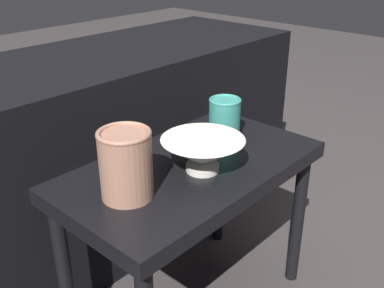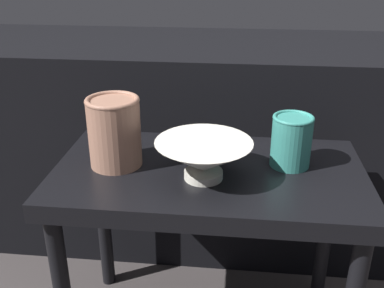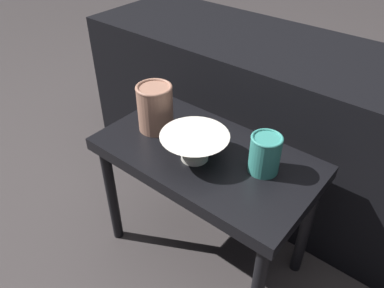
{
  "view_description": "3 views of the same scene",
  "coord_description": "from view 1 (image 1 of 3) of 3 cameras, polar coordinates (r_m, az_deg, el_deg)",
  "views": [
    {
      "loc": [
        -0.71,
        -0.65,
        0.97
      ],
      "look_at": [
        -0.03,
        -0.03,
        0.53
      ],
      "focal_mm": 42.0,
      "sensor_mm": 36.0,
      "label": 1
    },
    {
      "loc": [
        0.06,
        -0.85,
        0.9
      ],
      "look_at": [
        -0.03,
        -0.06,
        0.54
      ],
      "focal_mm": 42.0,
      "sensor_mm": 36.0,
      "label": 2
    },
    {
      "loc": [
        0.52,
        -0.7,
        1.14
      ],
      "look_at": [
        -0.01,
        -0.05,
        0.51
      ],
      "focal_mm": 35.0,
      "sensor_mm": 36.0,
      "label": 3
    }
  ],
  "objects": [
    {
      "name": "table",
      "position": [
        1.12,
        -0.06,
        -5.28
      ],
      "size": [
        0.66,
        0.37,
        0.46
      ],
      "color": "black",
      "rests_on": "ground_plane"
    },
    {
      "name": "couch_backdrop",
      "position": [
        1.49,
        -13.91,
        -1.49
      ],
      "size": [
        1.64,
        0.5,
        0.63
      ],
      "color": "black",
      "rests_on": "ground_plane"
    },
    {
      "name": "bowl",
      "position": [
        1.04,
        1.37,
        -1.08
      ],
      "size": [
        0.2,
        0.2,
        0.08
      ],
      "color": "silver",
      "rests_on": "table"
    },
    {
      "name": "vase_textured_left",
      "position": [
        0.94,
        -8.44,
        -2.42
      ],
      "size": [
        0.11,
        0.11,
        0.15
      ],
      "color": "#996B56",
      "rests_on": "table"
    },
    {
      "name": "vase_colorful_right",
      "position": [
        1.21,
        4.16,
        3.33
      ],
      "size": [
        0.09,
        0.09,
        0.11
      ],
      "color": "teal",
      "rests_on": "table"
    }
  ]
}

